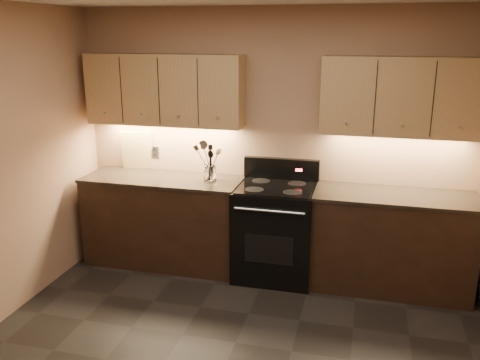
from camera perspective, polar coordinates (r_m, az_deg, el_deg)
name	(u,v)px	position (r m, az deg, el deg)	size (l,w,h in m)	color
wall_back	(275,142)	(5.11, 3.94, 4.33)	(4.00, 0.04, 2.60)	tan
counter_left	(164,220)	(5.37, -8.48, -4.49)	(1.62, 0.62, 0.93)	black
counter_right	(391,242)	(5.00, 16.62, -6.65)	(1.46, 0.62, 0.93)	black
stove	(275,230)	(5.03, 3.99, -5.64)	(0.76, 0.68, 1.14)	black
upper_cab_left	(165,90)	(5.20, -8.46, 9.98)	(1.60, 0.30, 0.70)	tan
upper_cab_right	(403,97)	(4.81, 17.85, 8.89)	(1.44, 0.30, 0.70)	tan
outlet_plate	(155,152)	(5.52, -9.52, 3.13)	(0.09, 0.01, 0.12)	#B2B5BA
utensil_crock	(210,173)	(5.07, -3.38, 0.75)	(0.16, 0.16, 0.15)	white
cutting_board	(137,150)	(5.57, -11.46, 3.32)	(0.33, 0.02, 0.42)	tan
wooden_spoon	(208,162)	(5.05, -3.66, 1.98)	(0.06, 0.06, 0.33)	tan
black_spoon	(209,163)	(5.07, -3.46, 1.96)	(0.06, 0.06, 0.32)	black
black_turner	(212,162)	(5.03, -3.21, 2.07)	(0.08, 0.08, 0.35)	black
steel_spatula	(213,159)	(5.04, -3.10, 2.32)	(0.08, 0.08, 0.39)	silver
steel_skimmer	(213,161)	(5.02, -3.10, 2.18)	(0.09, 0.09, 0.38)	silver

